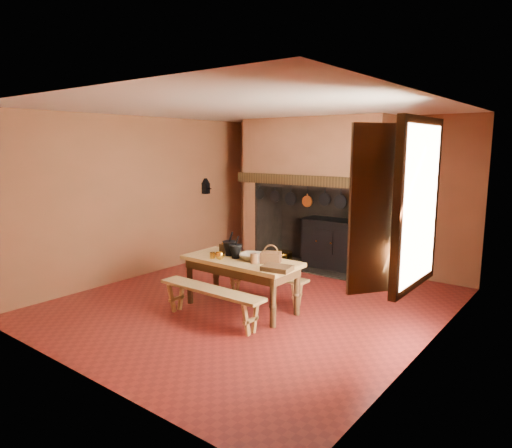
{
  "coord_description": "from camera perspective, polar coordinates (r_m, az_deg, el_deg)",
  "views": [
    {
      "loc": [
        3.97,
        -5.07,
        2.29
      ],
      "look_at": [
        -0.18,
        0.3,
        1.13
      ],
      "focal_mm": 32.0,
      "sensor_mm": 36.0,
      "label": 1
    }
  ],
  "objects": [
    {
      "name": "mixing_bowl",
      "position": [
        6.36,
        -0.47,
        -4.08
      ],
      "size": [
        0.46,
        0.46,
        0.08
      ],
      "primitive_type": "imported",
      "rotation": [
        0.0,
        0.0,
        0.41
      ],
      "color": "tan",
      "rests_on": "work_table"
    },
    {
      "name": "wooden_tray",
      "position": [
        5.82,
        2.66,
        -5.53
      ],
      "size": [
        0.4,
        0.31,
        0.06
      ],
      "primitive_type": "cube",
      "rotation": [
        0.0,
        0.0,
        0.16
      ],
      "color": "#382311",
      "rests_on": "work_table"
    },
    {
      "name": "wall_left",
      "position": [
        8.27,
        -14.16,
        3.26
      ],
      "size": [
        0.02,
        5.5,
        2.8
      ],
      "primitive_type": "cube",
      "color": "#905839",
      "rests_on": "floor"
    },
    {
      "name": "brass_mug_a",
      "position": [
        6.45,
        -5.47,
        -3.92
      ],
      "size": [
        0.09,
        0.09,
        0.09
      ],
      "primitive_type": "cylinder",
      "rotation": [
        0.0,
        0.0,
        0.25
      ],
      "color": "gold",
      "rests_on": "work_table"
    },
    {
      "name": "brass_mug_b",
      "position": [
        6.29,
        0.56,
        -4.16
      ],
      "size": [
        0.11,
        0.11,
        0.1
      ],
      "primitive_type": "cylinder",
      "rotation": [
        0.0,
        0.0,
        -0.38
      ],
      "color": "gold",
      "rests_on": "work_table"
    },
    {
      "name": "floor",
      "position": [
        6.84,
        -0.36,
        -9.84
      ],
      "size": [
        5.5,
        5.5,
        0.0
      ],
      "primitive_type": "plane",
      "color": "maroon",
      "rests_on": "ground"
    },
    {
      "name": "bench_front",
      "position": [
        6.06,
        -5.65,
        -9.06
      ],
      "size": [
        1.63,
        0.29,
        0.46
      ],
      "color": "tan",
      "rests_on": "floor"
    },
    {
      "name": "work_table",
      "position": [
        6.43,
        -1.84,
        -5.38
      ],
      "size": [
        1.69,
        0.75,
        0.73
      ],
      "color": "tan",
      "rests_on": "floor"
    },
    {
      "name": "wall_coffee_mill",
      "position": [
        9.24,
        -6.3,
        4.87
      ],
      "size": [
        0.23,
        0.16,
        0.31
      ],
      "color": "black",
      "rests_on": "wall_left"
    },
    {
      "name": "mortar_small",
      "position": [
        6.42,
        -2.56,
        -3.36
      ],
      "size": [
        0.19,
        0.19,
        0.32
      ],
      "rotation": [
        0.0,
        0.0,
        0.21
      ],
      "color": "black",
      "rests_on": "work_table"
    },
    {
      "name": "wicker_basket",
      "position": [
        6.18,
        1.88,
        -4.12
      ],
      "size": [
        0.32,
        0.28,
        0.25
      ],
      "rotation": [
        0.0,
        0.0,
        0.43
      ],
      "color": "#4A2C16",
      "rests_on": "work_table"
    },
    {
      "name": "onion_string",
      "position": [
        7.54,
        14.15,
        2.11
      ],
      "size": [
        0.12,
        0.1,
        0.46
      ],
      "primitive_type": null,
      "color": "#923E1B",
      "rests_on": "chimney_breast"
    },
    {
      "name": "wall_right",
      "position": [
        5.36,
        21.17,
        -0.51
      ],
      "size": [
        0.02,
        5.5,
        2.8
      ],
      "primitive_type": "cube",
      "color": "#905839",
      "rests_on": "floor"
    },
    {
      "name": "chimney_breast",
      "position": [
        8.55,
        7.66,
        6.43
      ],
      "size": [
        2.95,
        0.96,
        2.8
      ],
      "color": "#905839",
      "rests_on": "floor"
    },
    {
      "name": "glass_jar",
      "position": [
        6.17,
        0.4,
        -4.24
      ],
      "size": [
        0.09,
        0.09,
        0.14
      ],
      "primitive_type": "cylinder",
      "rotation": [
        0.0,
        0.0,
        0.13
      ],
      "color": "beige",
      "rests_on": "work_table"
    },
    {
      "name": "window",
      "position": [
        4.98,
        18.39,
        2.41
      ],
      "size": [
        0.39,
        1.75,
        1.76
      ],
      "color": "white",
      "rests_on": "wall_right"
    },
    {
      "name": "brass_cup",
      "position": [
        6.38,
        -4.55,
        -3.99
      ],
      "size": [
        0.15,
        0.15,
        0.1
      ],
      "primitive_type": "imported",
      "rotation": [
        0.0,
        0.0,
        0.17
      ],
      "color": "gold",
      "rests_on": "work_table"
    },
    {
      "name": "mortar_large",
      "position": [
        6.58,
        -3.33,
        -2.96
      ],
      "size": [
        0.21,
        0.21,
        0.35
      ],
      "rotation": [
        0.0,
        0.0,
        0.17
      ],
      "color": "black",
      "rests_on": "work_table"
    },
    {
      "name": "back_wall",
      "position": [
        8.82,
        10.73,
        3.77
      ],
      "size": [
        5.0,
        0.02,
        2.8
      ],
      "primitive_type": "cube",
      "color": "#905839",
      "rests_on": "floor"
    },
    {
      "name": "coffee_grinder",
      "position": [
        6.79,
        -3.87,
        -2.92
      ],
      "size": [
        0.18,
        0.14,
        0.2
      ],
      "rotation": [
        0.0,
        0.0,
        -0.07
      ],
      "color": "#382311",
      "rests_on": "work_table"
    },
    {
      "name": "bench_back",
      "position": [
        6.94,
        1.11,
        -6.94
      ],
      "size": [
        1.43,
        0.25,
        0.4
      ],
      "color": "tan",
      "rests_on": "floor"
    },
    {
      "name": "ceiling",
      "position": [
        6.47,
        -0.39,
        14.24
      ],
      "size": [
        5.5,
        5.5,
        0.0
      ],
      "primitive_type": "plane",
      "rotation": [
        3.14,
        0.0,
        0.0
      ],
      "color": "silver",
      "rests_on": "back_wall"
    },
    {
      "name": "stoneware_crock",
      "position": [
        6.16,
        -0.23,
        -4.3
      ],
      "size": [
        0.14,
        0.14,
        0.14
      ],
      "primitive_type": "cylinder",
      "rotation": [
        0.0,
        0.0,
        -0.43
      ],
      "color": "brown",
      "rests_on": "work_table"
    },
    {
      "name": "wall_front",
      "position": [
        4.69,
        -21.58,
        -1.93
      ],
      "size": [
        5.0,
        0.02,
        2.8
      ],
      "primitive_type": "cube",
      "color": "#905839",
      "rests_on": "floor"
    },
    {
      "name": "herb_bunch",
      "position": [
        7.47,
        15.43,
        2.37
      ],
      "size": [
        0.2,
        0.2,
        0.35
      ],
      "primitive_type": "cone",
      "rotation": [
        3.14,
        0.0,
        0.0
      ],
      "color": "brown",
      "rests_on": "chimney_breast"
    },
    {
      "name": "hearth_pans",
      "position": [
        9.13,
        3.04,
        -4.21
      ],
      "size": [
        0.51,
        0.62,
        0.2
      ],
      "color": "gold",
      "rests_on": "floor"
    },
    {
      "name": "hanging_pans",
      "position": [
        8.18,
        5.59,
        3.15
      ],
      "size": [
        1.92,
        0.29,
        0.27
      ],
      "color": "black",
      "rests_on": "chimney_breast"
    },
    {
      "name": "iron_range",
      "position": [
        8.72,
        9.39,
        -2.36
      ],
      "size": [
        1.12,
        0.55,
        1.6
      ],
      "color": "black",
      "rests_on": "floor"
    }
  ]
}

